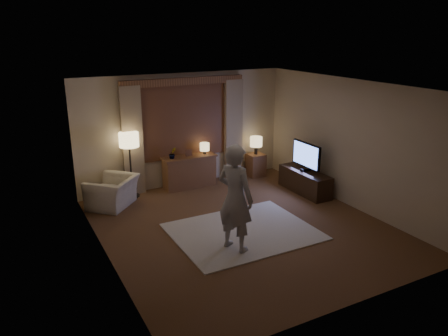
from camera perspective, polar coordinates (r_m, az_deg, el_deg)
room at (r=8.15m, az=0.89°, el=2.11°), size 5.04×5.54×2.64m
rug at (r=8.03m, az=2.50°, el=-8.29°), size 2.50×2.00×0.02m
sideboard at (r=10.16m, az=-4.54°, el=-0.54°), size 1.20×0.40×0.70m
picture_frame at (r=10.03m, az=-4.61°, el=1.90°), size 0.16×0.02×0.20m
plant at (r=9.87m, az=-6.74°, el=1.87°), size 0.17×0.13×0.30m
table_lamp_sideboard at (r=10.16m, az=-2.55°, el=2.72°), size 0.22×0.22×0.30m
floor_lamp at (r=9.49m, az=-12.29°, el=3.18°), size 0.42×0.42×1.44m
armchair at (r=9.31m, az=-14.35°, el=-3.07°), size 1.26×1.27×0.62m
side_table at (r=10.93m, az=4.15°, el=0.41°), size 0.40×0.40×0.56m
table_lamp_side at (r=10.77m, az=4.22°, el=3.39°), size 0.30×0.30×0.44m
tv_stand at (r=9.98m, az=10.51°, el=-1.75°), size 0.45×1.40×0.50m
tv at (r=9.80m, az=10.70°, el=1.61°), size 0.22×0.90×0.65m
person at (r=7.07m, az=1.48°, el=-3.94°), size 0.67×0.78×1.80m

